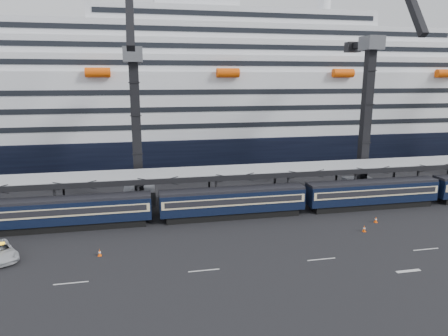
{
  "coord_description": "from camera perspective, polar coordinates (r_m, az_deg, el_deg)",
  "views": [
    {
      "loc": [
        -19.11,
        -38.53,
        17.85
      ],
      "look_at": [
        -9.19,
        10.0,
        6.7
      ],
      "focal_mm": 32.0,
      "sensor_mm": 36.0,
      "label": 1
    }
  ],
  "objects": [
    {
      "name": "canopy",
      "position": [
        57.3,
        8.23,
        -0.15
      ],
      "size": [
        130.0,
        6.25,
        5.53
      ],
      "color": "#9A9DA2",
      "rests_on": "ground"
    },
    {
      "name": "crane_dark_near",
      "position": [
        57.44,
        -12.46,
        6.47
      ],
      "size": [
        4.5,
        17.75,
        35.08
      ],
      "color": "#4A4D52",
      "rests_on": "ground"
    },
    {
      "name": "train",
      "position": [
        53.0,
        4.83,
        -4.53
      ],
      "size": [
        133.05,
        3.0,
        4.05
      ],
      "color": "black",
      "rests_on": "ground"
    },
    {
      "name": "traffic_cone_c",
      "position": [
        43.8,
        -17.35,
        -11.45
      ],
      "size": [
        0.38,
        0.38,
        0.75
      ],
      "color": "#FF5508",
      "rests_on": "ground"
    },
    {
      "name": "traffic_cone_d",
      "position": [
        54.45,
        20.87,
        -6.88
      ],
      "size": [
        0.4,
        0.4,
        0.8
      ],
      "color": "#FF5508",
      "rests_on": "ground"
    },
    {
      "name": "traffic_cone_e",
      "position": [
        50.85,
        19.4,
        -8.16
      ],
      "size": [
        0.39,
        0.39,
        0.78
      ],
      "color": "#FF5508",
      "rests_on": "ground"
    },
    {
      "name": "ground",
      "position": [
        46.57,
        13.89,
        -10.25
      ],
      "size": [
        260.0,
        260.0,
        0.0
      ],
      "primitive_type": "plane",
      "color": "black",
      "rests_on": "ground"
    },
    {
      "name": "cruise_ship",
      "position": [
        86.6,
        0.49,
        9.04
      ],
      "size": [
        214.09,
        28.84,
        34.0
      ],
      "color": "black",
      "rests_on": "ground"
    },
    {
      "name": "lane_markings",
      "position": [
        46.59,
        26.01,
        -11.19
      ],
      "size": [
        111.0,
        4.27,
        0.02
      ],
      "color": "beige",
      "rests_on": "ground"
    },
    {
      "name": "crane_dark_mid",
      "position": [
        65.83,
        19.89,
        8.02
      ],
      "size": [
        4.5,
        18.24,
        39.64
      ],
      "color": "#4A4D52",
      "rests_on": "ground"
    }
  ]
}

